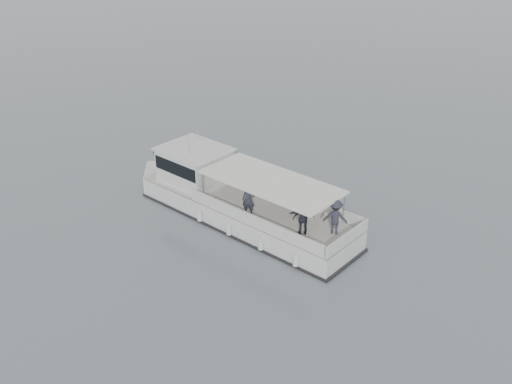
% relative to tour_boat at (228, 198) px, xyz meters
% --- Properties ---
extents(ground, '(1400.00, 1400.00, 0.00)m').
position_rel_tour_boat_xyz_m(ground, '(5.39, 2.64, -0.85)').
color(ground, '#555F64').
rests_on(ground, ground).
extents(tour_boat, '(12.22, 6.48, 5.20)m').
position_rel_tour_boat_xyz_m(tour_boat, '(0.00, 0.00, 0.00)').
color(tour_boat, white).
rests_on(tour_boat, ground).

